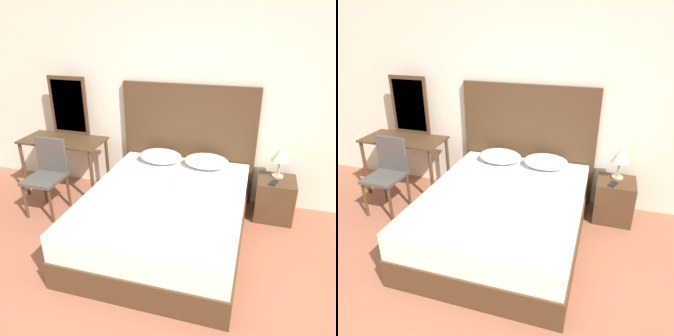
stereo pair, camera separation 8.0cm
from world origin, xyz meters
TOP-DOWN VIEW (x-y plane):
  - wall_back at (0.00, 2.79)m, footprint 10.00×0.06m
  - bed at (-0.02, 1.67)m, footprint 1.64×2.05m
  - headboard at (-0.02, 2.72)m, footprint 1.72×0.05m
  - pillow_left at (-0.32, 2.45)m, footprint 0.54×0.39m
  - pillow_right at (0.27, 2.45)m, footprint 0.54×0.39m
  - phone_on_bed at (0.01, 1.92)m, footprint 0.12×0.17m
  - nightstand at (1.12, 2.46)m, footprint 0.44×0.42m
  - table_lamp at (1.12, 2.54)m, footprint 0.20×0.20m
  - phone_on_nightstand at (1.07, 2.35)m, footprint 0.12×0.17m
  - vanity_desk at (-1.63, 2.33)m, footprint 1.09×0.53m
  - vanity_mirror at (-1.63, 2.57)m, footprint 0.54×0.03m
  - chair at (-1.59, 1.87)m, footprint 0.42×0.44m

SIDE VIEW (x-z plane):
  - nightstand at x=1.12m, z-range 0.00..0.51m
  - bed at x=-0.02m, z-range 0.00..0.56m
  - phone_on_nightstand at x=1.07m, z-range 0.51..0.52m
  - chair at x=-1.59m, z-range 0.07..0.99m
  - phone_on_bed at x=0.01m, z-range 0.57..0.58m
  - pillow_left at x=-0.32m, z-range 0.57..0.73m
  - pillow_right at x=0.27m, z-range 0.57..0.73m
  - vanity_desk at x=-1.63m, z-range 0.27..1.05m
  - headboard at x=-0.02m, z-range 0.00..1.52m
  - table_lamp at x=1.12m, z-range 0.60..0.97m
  - vanity_mirror at x=-1.63m, z-range 0.78..1.56m
  - wall_back at x=0.00m, z-range 0.00..2.70m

